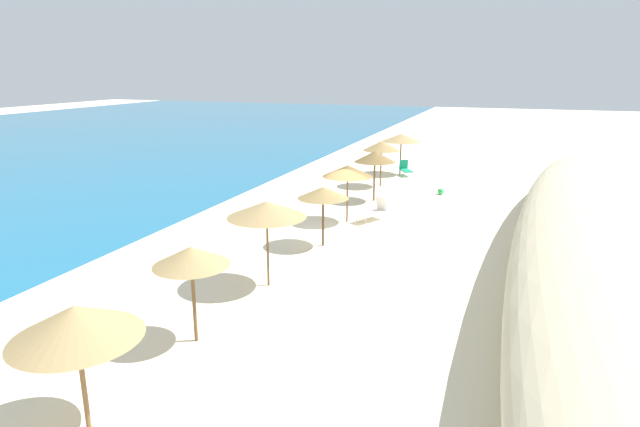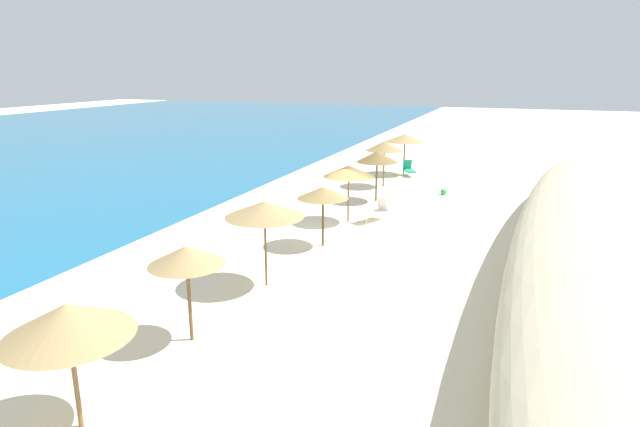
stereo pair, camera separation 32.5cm
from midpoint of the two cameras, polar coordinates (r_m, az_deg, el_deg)
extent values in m
plane|color=beige|center=(23.33, 3.14, -1.94)|extent=(160.00, 160.00, 0.00)
ellipsoid|color=beige|center=(18.54, 29.32, -3.89)|extent=(38.53, 7.73, 2.83)
cylinder|color=brown|center=(11.74, -23.76, -15.76)|extent=(0.10, 0.10, 2.13)
cone|color=tan|center=(11.18, -24.44, -10.25)|extent=(2.45, 2.45, 0.65)
cylinder|color=brown|center=(14.27, -13.03, -8.93)|extent=(0.09, 0.09, 2.23)
cone|color=tan|center=(13.83, -13.32, -4.34)|extent=(1.94, 1.94, 0.49)
cylinder|color=brown|center=(17.36, -5.25, -3.79)|extent=(0.07, 0.07, 2.46)
cone|color=tan|center=(16.97, -5.36, 0.48)|extent=(2.52, 2.52, 0.52)
cylinder|color=brown|center=(21.20, 0.74, -0.73)|extent=(0.09, 0.09, 2.09)
cone|color=#9E7F4C|center=(20.92, 0.76, 2.24)|extent=(2.01, 2.01, 0.46)
cylinder|color=brown|center=(24.57, 3.40, 1.68)|extent=(0.08, 0.08, 2.27)
cone|color=olive|center=(24.31, 3.44, 4.53)|extent=(2.29, 2.29, 0.51)
cylinder|color=brown|center=(28.64, 6.32, 3.53)|extent=(0.10, 0.10, 2.24)
cone|color=olive|center=(28.42, 6.39, 6.01)|extent=(2.15, 2.15, 0.57)
cylinder|color=brown|center=(32.29, 7.06, 4.87)|extent=(0.10, 0.10, 2.30)
cone|color=#9E7F4C|center=(32.09, 7.13, 7.13)|extent=(2.18, 2.18, 0.56)
cylinder|color=brown|center=(36.23, 9.16, 5.93)|extent=(0.09, 0.09, 2.32)
cone|color=tan|center=(36.06, 9.25, 7.92)|extent=(2.60, 2.60, 0.51)
cube|color=white|center=(24.85, 5.90, -0.04)|extent=(1.68, 1.25, 0.07)
cube|color=white|center=(25.32, 7.05, 1.02)|extent=(0.42, 0.62, 0.69)
cylinder|color=silver|center=(24.59, 4.39, -0.65)|extent=(0.04, 0.04, 0.34)
cylinder|color=silver|center=(24.26, 5.28, -0.90)|extent=(0.04, 0.04, 0.34)
cylinder|color=silver|center=(25.56, 6.46, -0.10)|extent=(0.04, 0.04, 0.34)
cylinder|color=silver|center=(25.24, 7.33, -0.32)|extent=(0.04, 0.04, 0.34)
cube|color=#199972|center=(35.82, 9.73, 4.49)|extent=(1.34, 1.08, 0.07)
cube|color=#199972|center=(36.30, 9.49, 5.14)|extent=(0.42, 0.58, 0.63)
cylinder|color=silver|center=(35.31, 9.58, 4.02)|extent=(0.04, 0.04, 0.32)
cylinder|color=silver|center=(35.45, 10.34, 4.03)|extent=(0.04, 0.04, 0.32)
cylinder|color=silver|center=(36.27, 9.11, 4.33)|extent=(0.04, 0.04, 0.32)
cylinder|color=silver|center=(36.42, 9.84, 4.34)|extent=(0.04, 0.04, 0.32)
sphere|color=green|center=(30.85, 13.25, 2.25)|extent=(0.35, 0.35, 0.35)
camera|label=1|loc=(0.16, -89.57, 0.12)|focal=30.20mm
camera|label=2|loc=(0.16, 90.43, -0.12)|focal=30.20mm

